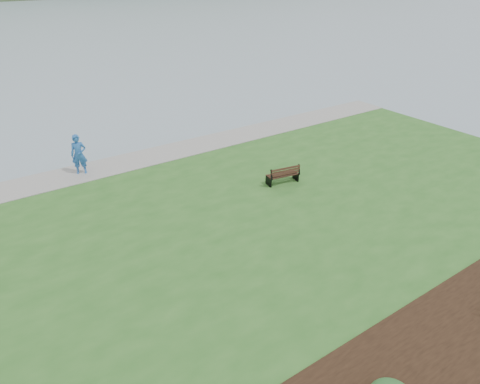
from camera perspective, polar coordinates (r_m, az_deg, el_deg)
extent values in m
plane|color=gray|center=(17.46, -2.64, -3.93)|extent=(600.00, 600.00, 0.00)
cube|color=#26571E|center=(15.95, 1.17, -6.45)|extent=(34.00, 20.00, 0.40)
cube|color=gray|center=(22.80, -11.91, 4.63)|extent=(34.00, 2.20, 0.03)
cube|color=black|center=(19.55, 5.68, 2.34)|extent=(1.52, 0.75, 0.05)
cube|color=black|center=(19.22, 6.12, 2.75)|extent=(1.46, 0.39, 0.45)
cube|color=black|center=(19.32, 3.83, 1.41)|extent=(0.14, 0.50, 0.40)
cube|color=black|center=(19.97, 7.42, 2.15)|extent=(0.14, 0.50, 0.40)
imported|color=#22589F|center=(21.43, -20.77, 5.11)|extent=(0.98, 0.84, 2.29)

